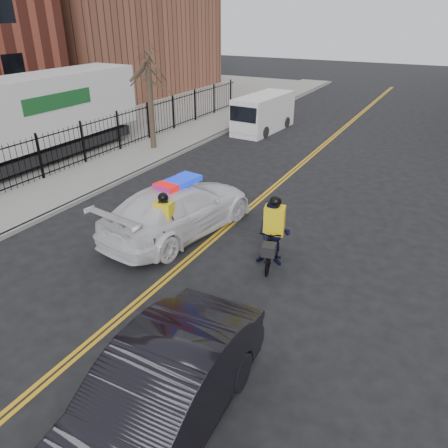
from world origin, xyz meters
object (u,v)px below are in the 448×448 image
at_px(cyclist_near, 165,233).
at_px(dark_sedan, 158,398).
at_px(semi_trailer, 23,118).
at_px(cyclist_far, 273,238).
at_px(police_cruiser, 179,209).
at_px(cargo_van, 262,114).

bearing_deg(cyclist_near, dark_sedan, -62.19).
distance_m(semi_trailer, cyclist_far, 13.86).
xyz_separation_m(dark_sedan, cyclist_far, (-0.46, 6.15, -0.01)).
xyz_separation_m(police_cruiser, cyclist_near, (0.42, -1.41, -0.16)).
distance_m(dark_sedan, semi_trailer, 16.71).
xyz_separation_m(police_cruiser, cyclist_far, (3.46, -0.48, -0.01)).
xyz_separation_m(cyclist_near, cyclist_far, (3.04, 0.94, 0.15)).
relative_size(police_cruiser, cyclist_far, 2.78).
height_order(police_cruiser, cargo_van, cargo_van).
distance_m(dark_sedan, cargo_van, 21.51).
bearing_deg(cargo_van, semi_trailer, -117.94).
xyz_separation_m(cargo_van, cyclist_far, (6.52, -14.20, -0.19)).
height_order(cyclist_near, cyclist_far, cyclist_far).
bearing_deg(police_cruiser, cargo_van, -68.78).
height_order(dark_sedan, semi_trailer, semi_trailer).
relative_size(dark_sedan, semi_trailer, 0.41).
distance_m(police_cruiser, dark_sedan, 7.70).
bearing_deg(police_cruiser, semi_trailer, -5.43).
distance_m(cargo_van, semi_trailer, 13.24).
relative_size(semi_trailer, cyclist_near, 6.14).
relative_size(cyclist_near, cyclist_far, 0.95).
height_order(cargo_van, cyclist_near, cargo_van).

